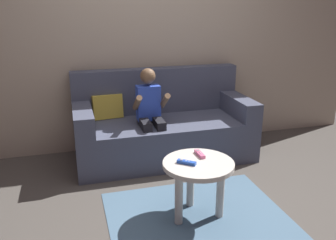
% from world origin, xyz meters
% --- Properties ---
extents(ground_plane, '(10.29, 10.29, 0.00)m').
position_xyz_m(ground_plane, '(0.00, 0.00, 0.00)').
color(ground_plane, '#4C4742').
extents(wall_back, '(5.15, 0.05, 2.50)m').
position_xyz_m(wall_back, '(0.00, 1.64, 1.25)').
color(wall_back, '#B2A38E').
rests_on(wall_back, ground).
extents(couch, '(1.80, 0.80, 0.90)m').
position_xyz_m(couch, '(0.08, 1.25, 0.31)').
color(couch, '#474C60').
rests_on(couch, ground).
extents(person_seated_on_couch, '(0.32, 0.39, 0.96)m').
position_xyz_m(person_seated_on_couch, '(-0.08, 1.06, 0.55)').
color(person_seated_on_couch, black).
rests_on(person_seated_on_couch, ground).
extents(coffee_table, '(0.53, 0.53, 0.45)m').
position_xyz_m(coffee_table, '(0.04, 0.06, 0.36)').
color(coffee_table, beige).
rests_on(coffee_table, ground).
extents(area_rug, '(1.35, 1.06, 0.01)m').
position_xyz_m(area_rug, '(0.04, 0.05, 0.00)').
color(area_rug, slate).
rests_on(area_rug, ground).
extents(game_remote_pink_near_edge, '(0.04, 0.14, 0.03)m').
position_xyz_m(game_remote_pink_near_edge, '(0.09, 0.16, 0.47)').
color(game_remote_pink_near_edge, pink).
rests_on(game_remote_pink_near_edge, coffee_table).
extents(game_remote_blue_center, '(0.13, 0.12, 0.03)m').
position_xyz_m(game_remote_blue_center, '(-0.05, 0.05, 0.47)').
color(game_remote_blue_center, blue).
rests_on(game_remote_blue_center, coffee_table).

